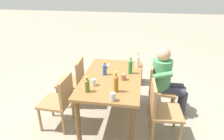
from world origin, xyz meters
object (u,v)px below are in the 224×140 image
chair_near_left (74,80)px  backpack_by_near_side (137,75)px  chair_far_left (158,86)px  bottle_amber (116,83)px  table_knife (108,66)px  bottle_green (130,66)px  cup_terracotta (123,77)px  person_in_white_shirt (166,78)px  dining_table (112,83)px  bottle_olive (87,85)px  bottle_blue (105,69)px  cup_steel (113,97)px  chair_far_right (161,109)px  chair_near_right (60,99)px  bottle_clear (138,61)px  cup_glass (94,82)px

chair_near_left → backpack_by_near_side: (-1.01, 1.12, -0.30)m
chair_far_left → bottle_amber: 1.07m
chair_far_left → table_knife: chair_far_left is taller
chair_far_left → bottle_green: bearing=-71.9°
cup_terracotta → backpack_by_near_side: 1.55m
person_in_white_shirt → bottle_amber: person_in_white_shirt is taller
dining_table → bottle_olive: bottle_olive is taller
bottle_blue → cup_steel: bottle_blue is taller
chair_far_right → table_knife: bearing=-129.0°
cup_terracotta → table_knife: size_ratio=0.38×
bottle_olive → chair_near_left: bearing=-149.0°
dining_table → backpack_by_near_side: (-1.35, 0.37, -0.47)m
bottle_green → backpack_by_near_side: size_ratio=0.73×
person_in_white_shirt → table_knife: size_ratio=4.89×
bottle_amber → backpack_by_near_side: (-1.78, 0.24, -0.70)m
bottle_green → cup_steel: bottle_green is taller
chair_near_right → table_knife: 0.99m
chair_near_left → cup_steel: cup_steel is taller
dining_table → bottle_amber: (0.43, 0.12, 0.23)m
person_in_white_shirt → bottle_clear: person_in_white_shirt is taller
chair_far_right → cup_steel: size_ratio=7.88×
cup_glass → backpack_by_near_side: (-1.65, 0.58, -0.62)m
cup_glass → backpack_by_near_side: bearing=160.5°
person_in_white_shirt → chair_far_left: bearing=-94.9°
bottle_olive → table_knife: (-0.88, 0.12, -0.09)m
person_in_white_shirt → cup_glass: size_ratio=11.91×
chair_near_left → bottle_blue: (0.26, 0.62, 0.37)m
bottle_olive → cup_steel: (0.16, 0.37, -0.04)m
person_in_white_shirt → backpack_by_near_side: bearing=-154.1°
chair_far_left → cup_terracotta: chair_far_left is taller
chair_far_left → backpack_by_near_side: size_ratio=2.20×
person_in_white_shirt → cup_terracotta: (0.39, -0.68, 0.16)m
chair_far_right → table_knife: chair_far_right is taller
cup_steel → bottle_clear: bearing=167.0°
bottle_olive → chair_far_left: bearing=129.3°
chair_far_left → cup_steel: cup_steel is taller
bottle_olive → person_in_white_shirt: bearing=126.1°
bottle_blue → cup_glass: size_ratio=2.26×
chair_far_left → bottle_olive: size_ratio=3.86×
chair_near_left → bottle_blue: size_ratio=3.89×
cup_glass → bottle_olive: bearing=-12.7°
bottle_clear → backpack_by_near_side: (-0.87, -0.00, -0.68)m
chair_far_left → bottle_green: bottle_green is taller
cup_steel → chair_near_right: bearing=-110.5°
chair_near_left → cup_steel: bearing=41.2°
dining_table → bottle_clear: 0.64m
dining_table → chair_far_right: size_ratio=1.67×
dining_table → chair_far_right: bearing=66.2°
bottle_amber → cup_steel: bearing=-2.7°
bottle_green → cup_terracotta: bearing=-19.5°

